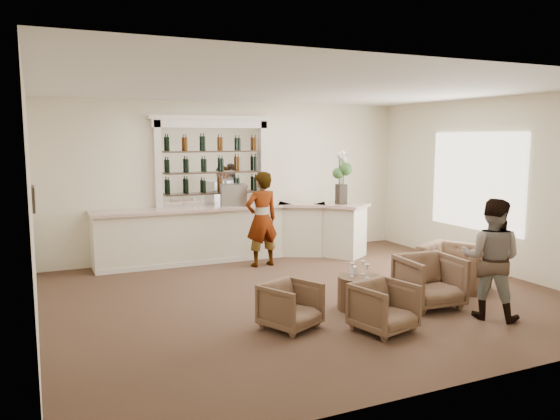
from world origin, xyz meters
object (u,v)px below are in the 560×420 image
object	(u,v)px
sommelier	(262,219)
armchair_center	(384,307)
bar_counter	(235,233)
armchair_left	(291,306)
cocktail_table	(360,292)
guest	(491,259)
armchair_far	(456,266)
espresso_machine	(233,195)
flower_vase	(341,174)
armchair_right	(430,281)

from	to	relation	value
sommelier	armchair_center	distance (m)	4.14
bar_counter	armchair_left	distance (m)	4.30
cocktail_table	guest	world-z (taller)	guest
guest	armchair_left	distance (m)	2.93
armchair_far	espresso_machine	world-z (taller)	espresso_machine
bar_counter	cocktail_table	size ratio (longest dim) A/B	8.68
espresso_machine	flower_vase	distance (m)	2.33
cocktail_table	flower_vase	distance (m)	3.94
armchair_far	cocktail_table	bearing A→B (deg)	-106.27
sommelier	armchair_right	bearing A→B (deg)	104.79
sommelier	bar_counter	bearing A→B (deg)	-74.79
guest	armchair_far	world-z (taller)	guest
armchair_right	flower_vase	world-z (taller)	flower_vase
armchair_center	armchair_far	distance (m)	2.78
bar_counter	armchair_right	world-z (taller)	bar_counter
guest	armchair_center	bearing A→B (deg)	47.14
bar_counter	guest	world-z (taller)	guest
bar_counter	sommelier	size ratio (longest dim) A/B	3.03
bar_counter	cocktail_table	xyz separation A→B (m)	(0.57, -3.90, -0.32)
cocktail_table	armchair_left	bearing A→B (deg)	-165.65
armchair_left	guest	bearing A→B (deg)	-40.61
armchair_center	espresso_machine	bearing A→B (deg)	80.93
armchair_right	flower_vase	distance (m)	3.89
cocktail_table	armchair_far	size ratio (longest dim) A/B	0.61
armchair_center	armchair_far	world-z (taller)	armchair_far
guest	armchair_center	distance (m)	1.79
espresso_machine	bar_counter	bearing A→B (deg)	-4.95
cocktail_table	armchair_left	size ratio (longest dim) A/B	0.95
cocktail_table	armchair_center	world-z (taller)	armchair_center
cocktail_table	armchair_center	distance (m)	0.98
cocktail_table	armchair_right	distance (m)	1.10
armchair_left	armchair_far	distance (m)	3.58
cocktail_table	guest	xyz separation A→B (m)	(1.47, -1.10, 0.61)
cocktail_table	armchair_center	bearing A→B (deg)	-103.78
armchair_right	espresso_machine	size ratio (longest dim) A/B	1.67
sommelier	armchair_left	distance (m)	3.68
bar_counter	armchair_far	xyz separation A→B (m)	(2.78, -3.51, -0.22)
armchair_far	espresso_machine	distance (m)	4.61
armchair_right	armchair_left	bearing A→B (deg)	-175.70
armchair_left	armchair_center	size ratio (longest dim) A/B	0.95
bar_counter	armchair_left	world-z (taller)	bar_counter
bar_counter	guest	size ratio (longest dim) A/B	3.33
cocktail_table	armchair_center	size ratio (longest dim) A/B	0.91
guest	bar_counter	bearing A→B (deg)	-15.52
armchair_left	flower_vase	distance (m)	4.85
armchair_right	sommelier	bearing A→B (deg)	115.02
armchair_center	armchair_right	world-z (taller)	armchair_right
armchair_right	espresso_machine	xyz separation A→B (m)	(-1.63, 4.24, 0.98)
guest	armchair_far	xyz separation A→B (m)	(0.74, 1.49, -0.51)
cocktail_table	espresso_machine	bearing A→B (deg)	98.70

